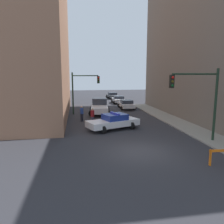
{
  "coord_description": "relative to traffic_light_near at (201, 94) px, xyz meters",
  "views": [
    {
      "loc": [
        -3.92,
        -12.91,
        4.82
      ],
      "look_at": [
        -0.62,
        7.49,
        1.36
      ],
      "focal_mm": 35.0,
      "sensor_mm": 36.0,
      "label": 1
    }
  ],
  "objects": [
    {
      "name": "parked_car_far",
      "position": [
        -1.27,
        31.04,
        -2.86
      ],
      "size": [
        2.46,
        4.41,
        1.31
      ],
      "rotation": [
        0.0,
        0.0,
        0.07
      ],
      "color": "#474C51",
      "rests_on": "ground_plane"
    },
    {
      "name": "police_car",
      "position": [
        -5.43,
        4.87,
        -2.81
      ],
      "size": [
        5.05,
        3.45,
        1.52
      ],
      "rotation": [
        0.0,
        0.0,
        1.95
      ],
      "color": "white",
      "rests_on": "ground_plane"
    },
    {
      "name": "ground_plane",
      "position": [
        -4.73,
        -1.23,
        -3.53
      ],
      "size": [
        120.0,
        120.0,
        0.0
      ],
      "primitive_type": "plane",
      "color": "#2D2D33"
    },
    {
      "name": "barrier_mid",
      "position": [
        -0.91,
        -4.0,
        -2.91
      ],
      "size": [
        1.6,
        0.26,
        0.9
      ],
      "rotation": [
        0.0,
        0.0,
        -0.07
      ],
      "color": "orange",
      "rests_on": "ground_plane"
    },
    {
      "name": "white_truck",
      "position": [
        -5.82,
        13.26,
        -2.62
      ],
      "size": [
        3.0,
        5.58,
        1.9
      ],
      "rotation": [
        0.0,
        0.0,
        -0.1
      ],
      "color": "silver",
      "rests_on": "ground_plane"
    },
    {
      "name": "pedestrian_corner",
      "position": [
        -8.17,
        8.78,
        -2.67
      ],
      "size": [
        0.44,
        0.44,
        1.66
      ],
      "rotation": [
        0.0,
        0.0,
        1.83
      ],
      "color": "black",
      "rests_on": "ground_plane"
    },
    {
      "name": "pedestrian_crossing",
      "position": [
        -7.18,
        6.98,
        -2.67
      ],
      "size": [
        0.41,
        0.41,
        1.66
      ],
      "rotation": [
        0.0,
        0.0,
        3.31
      ],
      "color": "#474C66",
      "rests_on": "ground_plane"
    },
    {
      "name": "parked_car_mid",
      "position": [
        -1.46,
        23.13,
        -2.86
      ],
      "size": [
        2.33,
        4.33,
        1.31
      ],
      "rotation": [
        0.0,
        0.0,
        -0.02
      ],
      "color": "silver",
      "rests_on": "ground_plane"
    },
    {
      "name": "traffic_light_near",
      "position": [
        0.0,
        0.0,
        0.0
      ],
      "size": [
        3.64,
        0.35,
        5.2
      ],
      "color": "black",
      "rests_on": "sidewalk_right"
    },
    {
      "name": "building_corner_left",
      "position": [
        -16.73,
        12.77,
        7.88
      ],
      "size": [
        14.0,
        20.0,
        22.82
      ],
      "color": "#93664C",
      "rests_on": "ground_plane"
    },
    {
      "name": "parked_car_near",
      "position": [
        -1.5,
        16.73,
        -2.86
      ],
      "size": [
        2.37,
        4.36,
        1.31
      ],
      "rotation": [
        0.0,
        0.0,
        -0.03
      ],
      "color": "silver",
      "rests_on": "ground_plane"
    },
    {
      "name": "traffic_light_far",
      "position": [
        -8.03,
        13.3,
        -0.13
      ],
      "size": [
        3.44,
        0.35,
        5.2
      ],
      "color": "black",
      "rests_on": "ground_plane"
    }
  ]
}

